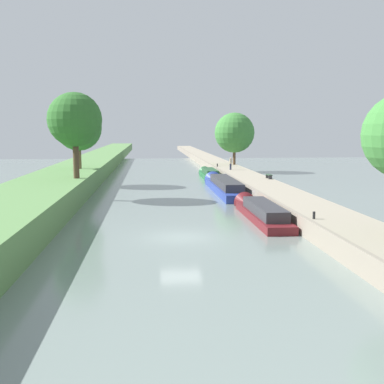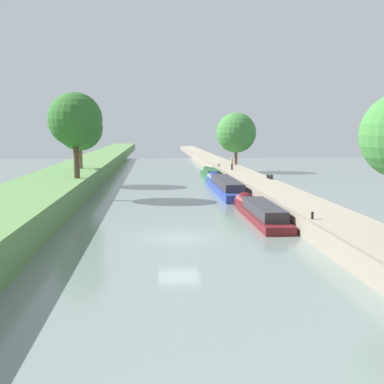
{
  "view_description": "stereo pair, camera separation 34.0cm",
  "coord_description": "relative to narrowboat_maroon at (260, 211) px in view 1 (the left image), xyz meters",
  "views": [
    {
      "loc": [
        -1.83,
        -27.9,
        6.5
      ],
      "look_at": [
        1.88,
        13.38,
        1.0
      ],
      "focal_mm": 43.87,
      "sensor_mm": 36.0,
      "label": 1
    },
    {
      "loc": [
        -1.49,
        -27.93,
        6.5
      ],
      "look_at": [
        1.88,
        13.38,
        1.0
      ],
      "focal_mm": 43.87,
      "sensor_mm": 36.0,
      "label": 2
    }
  ],
  "objects": [
    {
      "name": "narrowboat_green",
      "position": [
        -0.11,
        29.4,
        0.02
      ],
      "size": [
        1.84,
        10.53,
        1.85
      ],
      "color": "#1E6033",
      "rests_on": "ground_plane"
    },
    {
      "name": "person_walking",
      "position": [
        2.71,
        28.56,
        1.53
      ],
      "size": [
        0.34,
        0.34,
        1.66
      ],
      "color": "#282D42",
      "rests_on": "right_towpath"
    },
    {
      "name": "mooring_bollard_far",
      "position": [
        1.71,
        34.06,
        0.89
      ],
      "size": [
        0.16,
        0.16,
        0.45
      ],
      "color": "black",
      "rests_on": "right_towpath"
    },
    {
      "name": "tree_leftbank_downstream",
      "position": [
        -14.91,
        10.36,
        6.9
      ],
      "size": [
        4.97,
        4.97,
        7.88
      ],
      "color": "#4C3828",
      "rests_on": "left_grassy_bank"
    },
    {
      "name": "ground_plane",
      "position": [
        -6.28,
        -5.81,
        -0.51
      ],
      "size": [
        160.0,
        160.0,
        0.0
      ],
      "primitive_type": "plane",
      "color": "slate"
    },
    {
      "name": "tree_leftbank_upstream",
      "position": [
        -16.21,
        21.4,
        6.23
      ],
      "size": [
        5.27,
        5.27,
        7.34
      ],
      "color": "brown",
      "rests_on": "left_grassy_bank"
    },
    {
      "name": "right_towpath",
      "position": [
        3.39,
        -5.81,
        0.08
      ],
      "size": [
        3.98,
        260.0,
        1.17
      ],
      "color": "#9E937F",
      "rests_on": "ground_plane"
    },
    {
      "name": "tree_rightbank_midnear",
      "position": [
        4.87,
        37.83,
        5.56
      ],
      "size": [
        6.12,
        6.12,
        7.97
      ],
      "color": "brown",
      "rests_on": "right_towpath"
    },
    {
      "name": "mooring_bollard_near",
      "position": [
        1.71,
        -6.69,
        0.89
      ],
      "size": [
        0.16,
        0.16,
        0.45
      ],
      "color": "black",
      "rests_on": "right_towpath"
    },
    {
      "name": "park_bench",
      "position": [
        4.93,
        16.67,
        1.01
      ],
      "size": [
        0.44,
        1.5,
        0.47
      ],
      "color": "#333338",
      "rests_on": "right_towpath"
    },
    {
      "name": "narrowboat_blue",
      "position": [
        -0.35,
        15.26,
        0.11
      ],
      "size": [
        2.2,
        16.95,
        2.19
      ],
      "color": "#283D93",
      "rests_on": "ground_plane"
    },
    {
      "name": "narrowboat_maroon",
      "position": [
        0.0,
        0.0,
        0.0
      ],
      "size": [
        1.96,
        11.85,
        1.94
      ],
      "color": "maroon",
      "rests_on": "ground_plane"
    },
    {
      "name": "stone_quay",
      "position": [
        1.28,
        -5.81,
        0.1
      ],
      "size": [
        0.25,
        260.0,
        1.22
      ],
      "color": "gray",
      "rests_on": "ground_plane"
    }
  ]
}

